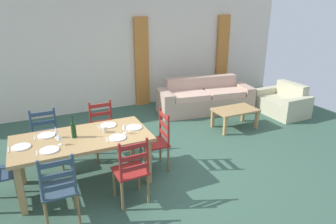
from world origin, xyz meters
name	(u,v)px	position (x,y,z in m)	size (l,w,h in m)	color
ground_plane	(167,167)	(0.00, 0.00, -0.01)	(9.60, 9.60, 0.02)	#355545
wall_far	(110,54)	(0.00, 3.30, 1.35)	(9.60, 0.16, 2.70)	beige
curtain_panel_left	(142,63)	(0.75, 3.16, 1.10)	(0.35, 0.08, 2.20)	#C37531
curtain_panel_right	(222,56)	(3.15, 3.16, 1.10)	(0.35, 0.08, 2.20)	#C37531
dining_table	(82,143)	(-1.30, 0.08, 0.66)	(1.90, 0.96, 0.75)	#AA8552
dining_chair_near_left	(59,189)	(-1.72, -0.69, 0.48)	(0.42, 0.40, 0.96)	#2F4354
dining_chair_near_right	(131,171)	(-0.81, -0.64, 0.48)	(0.44, 0.42, 0.96)	maroon
dining_chair_far_left	(46,140)	(-1.75, 0.82, 0.48)	(0.43, 0.41, 0.96)	navy
dining_chair_far_right	(103,130)	(-0.82, 0.84, 0.48)	(0.42, 0.41, 0.96)	maroon
dining_chair_head_east	(157,141)	(-0.16, 0.04, 0.48)	(0.42, 0.44, 0.96)	maroon
dinner_plate_near_left	(49,150)	(-1.75, -0.17, 0.76)	(0.24, 0.24, 0.02)	white
fork_near_left	(37,153)	(-1.90, -0.17, 0.75)	(0.02, 0.17, 0.01)	silver
dinner_plate_near_right	(117,138)	(-0.85, -0.17, 0.76)	(0.24, 0.24, 0.02)	white
fork_near_right	(107,140)	(-1.00, -0.17, 0.75)	(0.02, 0.17, 0.01)	silver
dinner_plate_far_left	(46,135)	(-1.75, 0.33, 0.76)	(0.24, 0.24, 0.02)	white
fork_far_left	(35,138)	(-1.90, 0.33, 0.75)	(0.02, 0.17, 0.01)	silver
dinner_plate_far_right	(108,125)	(-0.85, 0.33, 0.76)	(0.24, 0.24, 0.02)	white
fork_far_right	(99,127)	(-1.00, 0.33, 0.75)	(0.02, 0.17, 0.01)	silver
dinner_plate_head_west	(21,147)	(-2.08, 0.08, 0.76)	(0.24, 0.24, 0.02)	white
fork_head_west	(8,150)	(-2.23, 0.08, 0.75)	(0.02, 0.17, 0.01)	silver
dinner_plate_head_east	(134,127)	(-0.52, 0.08, 0.76)	(0.24, 0.24, 0.02)	white
fork_head_east	(125,129)	(-0.67, 0.08, 0.75)	(0.02, 0.17, 0.01)	silver
wine_bottle	(74,130)	(-1.39, 0.12, 0.87)	(0.07, 0.07, 0.32)	#143819
wine_glass_near_left	(59,137)	(-1.61, -0.05, 0.86)	(0.06, 0.06, 0.16)	white
wine_glass_near_right	(124,126)	(-0.71, -0.05, 0.86)	(0.06, 0.06, 0.16)	white
wine_glass_far_left	(56,130)	(-1.62, 0.21, 0.86)	(0.06, 0.06, 0.16)	white
coffee_cup_primary	(105,129)	(-0.95, 0.11, 0.80)	(0.07, 0.07, 0.09)	beige
couch	(204,99)	(1.96, 2.10, 0.29)	(2.37, 1.12, 0.80)	tan
coffee_table	(235,112)	(1.98, 0.88, 0.36)	(0.90, 0.56, 0.42)	#AA8552
armchair_upholstered	(283,103)	(3.57, 1.13, 0.25)	(0.82, 1.18, 0.72)	#BBB695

